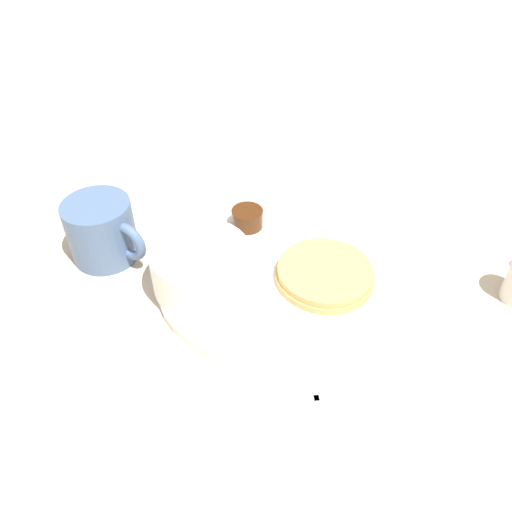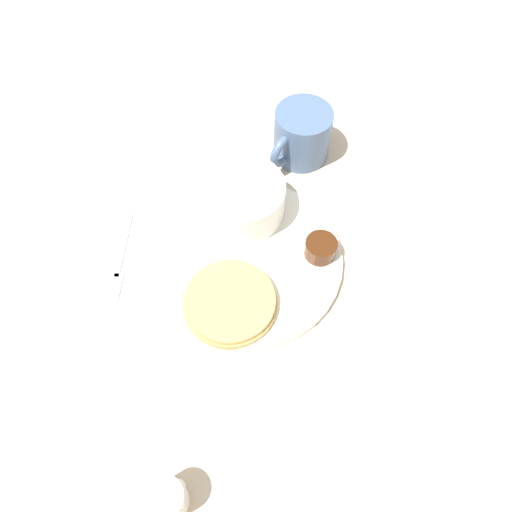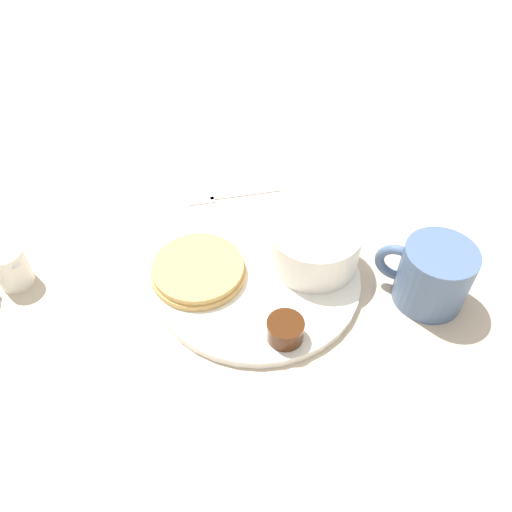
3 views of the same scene
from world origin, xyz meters
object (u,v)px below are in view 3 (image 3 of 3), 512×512
(plate, at_px, (257,277))
(creamer_pitcher_near, at_px, (12,265))
(fork, at_px, (224,196))
(bowl, at_px, (314,244))
(coffee_mug, at_px, (432,275))

(plate, relative_size, creamer_pitcher_near, 4.75)
(creamer_pitcher_near, bearing_deg, plate, -90.62)
(plate, xyz_separation_m, fork, (0.18, 0.05, -0.00))
(bowl, bearing_deg, fork, 40.45)
(plate, bearing_deg, fork, 16.43)
(fork, bearing_deg, plate, -163.57)
(bowl, xyz_separation_m, coffee_mug, (-0.06, -0.14, -0.00))
(plate, distance_m, bowl, 0.09)
(coffee_mug, xyz_separation_m, creamer_pitcher_near, (0.04, 0.55, -0.01))
(plate, xyz_separation_m, coffee_mug, (-0.03, -0.22, 0.04))
(plate, bearing_deg, bowl, -72.42)
(bowl, relative_size, coffee_mug, 1.05)
(bowl, height_order, coffee_mug, coffee_mug)
(coffee_mug, distance_m, fork, 0.34)
(bowl, bearing_deg, creamer_pitcher_near, 92.96)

